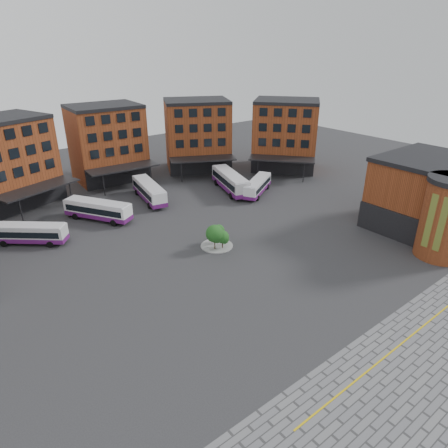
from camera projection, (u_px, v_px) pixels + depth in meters
ground at (268, 290)px, 44.84m from camera, size 160.00×160.00×0.00m
yellow_line at (392, 351)px, 36.00m from camera, size 26.00×0.15×0.02m
main_building at (88, 162)px, 66.33m from camera, size 94.14×42.48×14.60m
east_building at (430, 197)px, 56.68m from camera, size 17.40×15.40×10.60m
tree_island at (218, 235)px, 53.26m from camera, size 4.40×4.40×3.57m
bus_b at (29, 233)px, 54.63m from camera, size 9.14×8.33×2.83m
bus_c at (98, 210)px, 61.88m from camera, size 7.86×10.70×3.09m
bus_d at (149, 191)px, 69.46m from camera, size 4.67×11.67×3.21m
bus_e at (230, 181)px, 73.82m from camera, size 6.48×12.65×3.49m
bus_f at (257, 186)px, 72.55m from camera, size 9.81×7.03×2.82m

